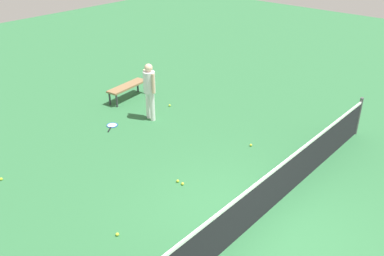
% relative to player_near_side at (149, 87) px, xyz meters
% --- Properties ---
extents(ground_plane, '(40.00, 40.00, 0.00)m').
position_rel_player_near_side_xyz_m(ground_plane, '(1.93, 4.92, -1.01)').
color(ground_plane, '#2D6B3D').
extents(court_net, '(10.09, 0.09, 1.07)m').
position_rel_player_near_side_xyz_m(court_net, '(1.93, 4.92, -0.51)').
color(court_net, '#4C4C51').
rests_on(court_net, ground_plane).
extents(player_near_side, '(0.40, 0.53, 1.70)m').
position_rel_player_near_side_xyz_m(player_near_side, '(0.00, 0.00, 0.00)').
color(player_near_side, white).
rests_on(player_near_side, ground_plane).
extents(tennis_racket_near_player, '(0.57, 0.48, 0.03)m').
position_rel_player_near_side_xyz_m(tennis_racket_near_player, '(1.07, -0.50, -1.00)').
color(tennis_racket_near_player, blue).
rests_on(tennis_racket_near_player, ground_plane).
extents(tennis_ball_near_player, '(0.07, 0.07, 0.07)m').
position_rel_player_near_side_xyz_m(tennis_ball_near_player, '(4.47, -0.25, -0.98)').
color(tennis_ball_near_player, '#C6E033').
rests_on(tennis_ball_near_player, ground_plane).
extents(tennis_ball_by_net, '(0.07, 0.07, 0.07)m').
position_rel_player_near_side_xyz_m(tennis_ball_by_net, '(1.88, 2.83, -0.98)').
color(tennis_ball_by_net, '#C6E033').
rests_on(tennis_ball_by_net, ground_plane).
extents(tennis_ball_midcourt, '(0.07, 0.07, 0.07)m').
position_rel_player_near_side_xyz_m(tennis_ball_midcourt, '(-1.01, -0.21, -0.98)').
color(tennis_ball_midcourt, '#C6E033').
rests_on(tennis_ball_midcourt, ground_plane).
extents(tennis_ball_baseline, '(0.07, 0.07, 0.07)m').
position_rel_player_near_side_xyz_m(tennis_ball_baseline, '(3.92, 3.18, -0.98)').
color(tennis_ball_baseline, '#C6E033').
rests_on(tennis_ball_baseline, ground_plane).
extents(tennis_ball_stray_left, '(0.07, 0.07, 0.07)m').
position_rel_player_near_side_xyz_m(tennis_ball_stray_left, '(1.89, 2.99, -0.98)').
color(tennis_ball_stray_left, '#C6E033').
rests_on(tennis_ball_stray_left, ground_plane).
extents(tennis_ball_stray_right, '(0.07, 0.07, 0.07)m').
position_rel_player_near_side_xyz_m(tennis_ball_stray_right, '(-0.59, 3.15, -0.98)').
color(tennis_ball_stray_right, '#C6E033').
rests_on(tennis_ball_stray_right, ground_plane).
extents(courtside_bench, '(1.54, 0.58, 0.48)m').
position_rel_player_near_side_xyz_m(courtside_bench, '(-0.54, -1.65, -0.59)').
color(courtside_bench, olive).
rests_on(courtside_bench, ground_plane).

